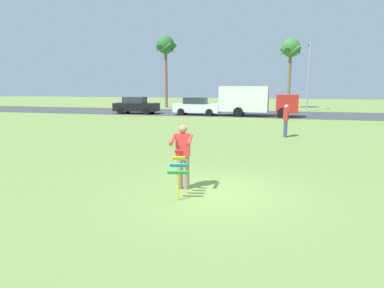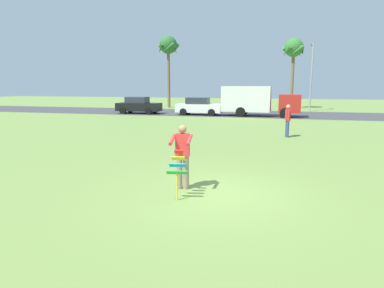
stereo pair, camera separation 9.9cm
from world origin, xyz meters
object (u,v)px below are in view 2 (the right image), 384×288
object	(u,v)px
person_kite_flyer	(182,154)
parked_truck_red_cab	(256,100)
parked_car_black	(139,106)
palm_tree_left_near	(168,48)
parked_car_white	(199,107)
streetlight_pole	(312,73)
person_walker_near	(288,120)
palm_tree_right_near	(294,50)
kite_held	(178,167)

from	to	relation	value
person_kite_flyer	parked_truck_red_cab	size ratio (longest dim) A/B	0.26
parked_car_black	palm_tree_left_near	xyz separation A→B (m)	(0.10, 8.97, 6.28)
parked_car_white	palm_tree_left_near	xyz separation A→B (m)	(-5.89, 8.97, 6.28)
person_kite_flyer	parked_car_black	bearing A→B (deg)	116.29
streetlight_pole	person_walker_near	world-z (taller)	streetlight_pole
person_kite_flyer	parked_car_black	world-z (taller)	person_kite_flyer
person_walker_near	palm_tree_left_near	bearing A→B (deg)	123.23
palm_tree_left_near	palm_tree_right_near	distance (m)	14.51
person_kite_flyer	kite_held	xyz separation A→B (m)	(0.08, -0.71, -0.16)
parked_truck_red_cab	person_walker_near	distance (m)	11.76
parked_truck_red_cab	palm_tree_right_near	bearing A→B (deg)	72.60
kite_held	palm_tree_left_near	bearing A→B (deg)	108.76
parked_car_black	parked_car_white	bearing A→B (deg)	-0.00
palm_tree_left_near	person_walker_near	world-z (taller)	palm_tree_left_near
streetlight_pole	person_walker_near	distance (m)	19.28
person_kite_flyer	parked_car_black	xyz separation A→B (m)	(-10.58, 21.42, -0.18)
parked_truck_red_cab	palm_tree_left_near	bearing A→B (deg)	140.83
palm_tree_right_near	palm_tree_left_near	bearing A→B (deg)	-172.90
parked_truck_red_cab	palm_tree_right_near	size ratio (longest dim) A/B	0.85
kite_held	streetlight_pole	world-z (taller)	streetlight_pole
palm_tree_left_near	parked_car_black	bearing A→B (deg)	-90.65
streetlight_pole	parked_car_white	bearing A→B (deg)	-144.49
kite_held	parked_car_white	size ratio (longest dim) A/B	0.28
person_kite_flyer	palm_tree_left_near	xyz separation A→B (m)	(-10.48, 30.39, 6.10)
parked_car_black	streetlight_pole	xyz separation A→B (m)	(16.26, 7.33, 3.22)
person_kite_flyer	parked_car_white	distance (m)	21.91
parked_truck_red_cab	palm_tree_right_near	world-z (taller)	palm_tree_right_near
kite_held	person_walker_near	bearing A→B (deg)	74.96
parked_car_white	streetlight_pole	distance (m)	13.02
kite_held	streetlight_pole	size ratio (longest dim) A/B	0.17
parked_truck_red_cab	parked_car_black	bearing A→B (deg)	179.99
parked_car_black	kite_held	bearing A→B (deg)	-64.27
parked_truck_red_cab	streetlight_pole	distance (m)	9.32
parked_car_black	palm_tree_left_near	world-z (taller)	palm_tree_left_near
kite_held	parked_car_black	world-z (taller)	parked_car_black
streetlight_pole	parked_truck_red_cab	bearing A→B (deg)	-125.04
parked_car_black	palm_tree_right_near	distance (m)	18.97
parked_car_black	person_walker_near	size ratio (longest dim) A/B	2.43
palm_tree_left_near	person_walker_near	bearing A→B (deg)	-56.77
parked_car_white	person_walker_near	world-z (taller)	person_walker_near
person_kite_flyer	palm_tree_right_near	world-z (taller)	palm_tree_right_near
parked_car_white	parked_truck_red_cab	size ratio (longest dim) A/B	0.62
palm_tree_right_near	streetlight_pole	size ratio (longest dim) A/B	1.14
parked_car_white	parked_truck_red_cab	xyz separation A→B (m)	(5.13, -0.00, 0.64)
person_kite_flyer	kite_held	bearing A→B (deg)	-83.30
person_kite_flyer	palm_tree_right_near	size ratio (longest dim) A/B	0.22
kite_held	palm_tree_right_near	size ratio (longest dim) A/B	0.15
kite_held	parked_car_white	distance (m)	22.62
palm_tree_right_near	kite_held	bearing A→B (deg)	-96.64
kite_held	parked_car_black	size ratio (longest dim) A/B	0.28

